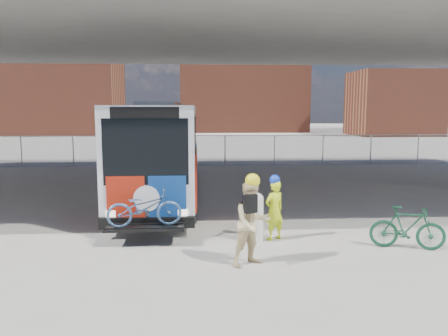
{
  "coord_description": "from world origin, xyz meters",
  "views": [
    {
      "loc": [
        -0.63,
        -14.16,
        3.49
      ],
      "look_at": [
        0.19,
        -0.58,
        1.6
      ],
      "focal_mm": 35.0,
      "sensor_mm": 36.0,
      "label": 1
    }
  ],
  "objects": [
    {
      "name": "ground",
      "position": [
        0.0,
        0.0,
        0.0
      ],
      "size": [
        160.0,
        160.0,
        0.0
      ],
      "primitive_type": "plane",
      "color": "#9E9991",
      "rests_on": "ground"
    },
    {
      "name": "bus",
      "position": [
        -2.0,
        3.33,
        2.11
      ],
      "size": [
        2.67,
        13.02,
        3.69
      ],
      "color": "silver",
      "rests_on": "ground"
    },
    {
      "name": "overpass",
      "position": [
        0.0,
        4.0,
        6.54
      ],
      "size": [
        40.0,
        16.0,
        7.95
      ],
      "color": "#605E59",
      "rests_on": "ground"
    },
    {
      "name": "chainlink_fence",
      "position": [
        0.0,
        12.0,
        1.42
      ],
      "size": [
        30.0,
        0.06,
        30.0
      ],
      "color": "gray",
      "rests_on": "ground"
    },
    {
      "name": "brick_buildings",
      "position": [
        1.23,
        48.23,
        5.42
      ],
      "size": [
        54.0,
        22.0,
        12.0
      ],
      "color": "brown",
      "rests_on": "ground"
    },
    {
      "name": "smokestack",
      "position": [
        14.0,
        55.0,
        12.5
      ],
      "size": [
        2.2,
        2.2,
        25.0
      ],
      "primitive_type": "cylinder",
      "color": "brown",
      "rests_on": "ground"
    },
    {
      "name": "bollard",
      "position": [
        0.89,
        -3.15,
        0.7
      ],
      "size": [
        0.34,
        0.34,
        1.3
      ],
      "color": "white",
      "rests_on": "ground"
    },
    {
      "name": "cyclist_hivis",
      "position": [
        1.38,
        -2.98,
        0.84
      ],
      "size": [
        0.69,
        0.62,
        1.75
      ],
      "rotation": [
        0.0,
        0.0,
        3.65
      ],
      "color": "#DAF519",
      "rests_on": "ground"
    },
    {
      "name": "cyclist_tan",
      "position": [
        0.56,
        -4.84,
        0.98
      ],
      "size": [
        1.14,
        1.05,
        2.07
      ],
      "rotation": [
        0.0,
        0.0,
        0.46
      ],
      "color": "beige",
      "rests_on": "ground"
    },
    {
      "name": "bike_parked",
      "position": [
        4.54,
        -3.95,
        0.54
      ],
      "size": [
        1.86,
        1.01,
        1.08
      ],
      "primitive_type": "imported",
      "rotation": [
        0.0,
        0.0,
        1.27
      ],
      "color": "#16452C",
      "rests_on": "ground"
    }
  ]
}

